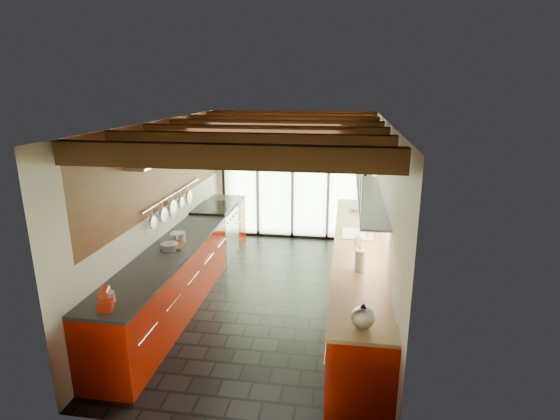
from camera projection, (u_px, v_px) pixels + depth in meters
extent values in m
plane|color=black|center=(270.00, 296.00, 6.61)|extent=(5.50, 5.50, 0.00)
plane|color=silver|center=(293.00, 176.00, 8.87)|extent=(3.20, 0.00, 3.20)
plane|color=silver|center=(212.00, 306.00, 3.64)|extent=(3.20, 0.00, 3.20)
plane|color=silver|center=(164.00, 209.00, 6.49)|extent=(0.00, 5.50, 5.50)
plane|color=silver|center=(383.00, 219.00, 6.02)|extent=(0.00, 5.50, 5.50)
plane|color=#472814|center=(269.00, 122.00, 5.90)|extent=(5.50, 5.50, 0.00)
cube|color=#593316|center=(223.00, 156.00, 3.79)|extent=(3.14, 0.14, 0.22)
cube|color=#593316|center=(247.00, 143.00, 4.65)|extent=(3.14, 0.14, 0.22)
cube|color=#593316|center=(262.00, 134.00, 5.50)|extent=(3.14, 0.14, 0.22)
cube|color=#593316|center=(274.00, 128.00, 6.36)|extent=(3.14, 0.14, 0.22)
cube|color=#593316|center=(283.00, 123.00, 7.21)|extent=(3.14, 0.14, 0.22)
cube|color=#593316|center=(290.00, 119.00, 8.07)|extent=(3.14, 0.14, 0.22)
cube|color=brown|center=(293.00, 124.00, 8.54)|extent=(3.14, 0.06, 0.50)
plane|color=brown|center=(168.00, 162.00, 6.49)|extent=(0.00, 4.90, 4.90)
plane|color=#C6EAAD|center=(293.00, 187.00, 8.92)|extent=(2.90, 0.00, 2.90)
cube|color=black|center=(224.00, 185.00, 9.11)|extent=(0.05, 0.04, 2.15)
cube|color=black|center=(365.00, 190.00, 8.69)|extent=(0.05, 0.04, 2.15)
cube|color=black|center=(292.00, 188.00, 8.87)|extent=(0.06, 0.05, 2.15)
cube|color=black|center=(293.00, 134.00, 8.58)|extent=(2.90, 0.05, 0.06)
cylinder|color=red|center=(293.00, 124.00, 8.51)|extent=(0.34, 0.04, 0.34)
cylinder|color=beige|center=(293.00, 124.00, 8.49)|extent=(0.28, 0.02, 0.28)
cube|color=#A11300|center=(188.00, 264.00, 6.68)|extent=(0.65, 5.00, 0.88)
cube|color=black|center=(186.00, 236.00, 6.55)|extent=(0.68, 5.00, 0.04)
cube|color=silver|center=(215.00, 234.00, 8.06)|extent=(0.66, 0.90, 0.90)
cube|color=black|center=(214.00, 208.00, 7.92)|extent=(0.65, 0.90, 0.06)
cube|color=#A11300|center=(356.00, 275.00, 6.31)|extent=(0.65, 5.00, 0.88)
cube|color=tan|center=(358.00, 245.00, 6.18)|extent=(0.68, 5.00, 0.04)
cube|color=white|center=(334.00, 263.00, 6.74)|extent=(0.02, 0.60, 0.84)
cube|color=silver|center=(358.00, 234.00, 6.55)|extent=(0.45, 0.52, 0.02)
cylinder|color=silver|center=(368.00, 223.00, 6.49)|extent=(0.02, 0.02, 0.34)
torus|color=silver|center=(365.00, 212.00, 6.45)|extent=(0.14, 0.02, 0.14)
plane|color=silver|center=(360.00, 175.00, 6.21)|extent=(0.00, 3.00, 3.00)
cube|color=#9EA0A5|center=(371.00, 198.00, 6.27)|extent=(0.34, 3.00, 0.03)
cube|color=#9EA0A5|center=(373.00, 152.00, 6.09)|extent=(0.34, 3.00, 0.03)
cylinder|color=silver|center=(174.00, 194.00, 6.72)|extent=(0.02, 2.20, 0.02)
cube|color=silver|center=(175.00, 154.00, 6.44)|extent=(0.28, 2.60, 0.03)
cylinder|color=silver|center=(153.00, 222.00, 5.91)|extent=(0.04, 0.18, 0.18)
cylinder|color=silver|center=(163.00, 215.00, 6.24)|extent=(0.04, 0.22, 0.22)
cylinder|color=silver|center=(173.00, 208.00, 6.57)|extent=(0.04, 0.26, 0.26)
cylinder|color=silver|center=(181.00, 203.00, 6.90)|extent=(0.04, 0.18, 0.18)
cylinder|color=silver|center=(189.00, 197.00, 7.24)|extent=(0.04, 0.22, 0.22)
cube|color=#B9270E|center=(107.00, 302.00, 4.39)|extent=(0.21, 0.28, 0.11)
cylinder|color=#B9270E|center=(104.00, 292.00, 4.34)|extent=(0.14, 0.18, 0.10)
cylinder|color=silver|center=(108.00, 297.00, 4.42)|extent=(0.16, 0.16, 0.11)
cylinder|color=silver|center=(178.00, 237.00, 6.22)|extent=(0.25, 0.25, 0.14)
cylinder|color=silver|center=(169.00, 247.00, 5.93)|extent=(0.24, 0.24, 0.09)
cube|color=brown|center=(173.00, 245.00, 6.07)|extent=(0.35, 0.44, 0.03)
sphere|color=silver|center=(363.00, 317.00, 4.01)|extent=(0.25, 0.25, 0.22)
cone|color=black|center=(363.00, 305.00, 3.98)|extent=(0.09, 0.09, 0.06)
cylinder|color=silver|center=(362.00, 309.00, 4.12)|extent=(0.04, 0.09, 0.05)
cylinder|color=white|center=(360.00, 261.00, 5.23)|extent=(0.12, 0.12, 0.26)
cylinder|color=silver|center=(360.00, 248.00, 5.19)|extent=(0.02, 0.02, 0.05)
imported|color=silver|center=(358.00, 239.00, 6.11)|extent=(0.09, 0.09, 0.17)
imported|color=silver|center=(356.00, 209.00, 7.80)|extent=(0.29, 0.29, 0.06)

